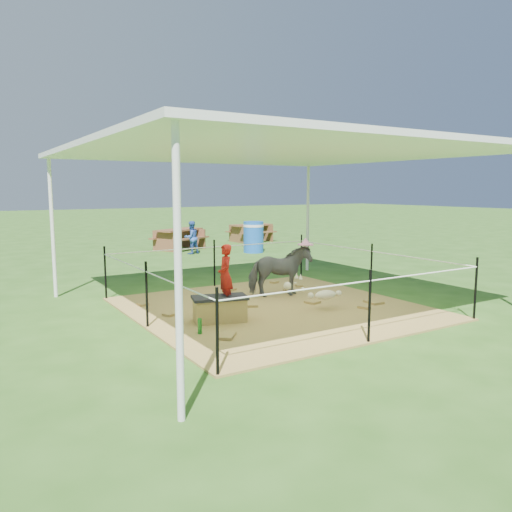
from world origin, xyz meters
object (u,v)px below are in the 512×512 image
distant_person (191,238)px  pony (280,271)px  woman (225,268)px  green_bottle (200,326)px  straw_bale (220,310)px  trash_barrel (253,237)px  picnic_table_near (180,239)px  picnic_table_far (251,233)px  foal (325,293)px

distant_person → pony: bearing=66.9°
woman → green_bottle: size_ratio=4.32×
straw_bale → distant_person: (3.03, 7.74, 0.32)m
trash_barrel → picnic_table_near: 2.63m
picnic_table_near → picnic_table_far: picnic_table_near is taller
woman → picnic_table_near: 9.53m
woman → picnic_table_near: woman is taller
picnic_table_near → straw_bale: bearing=-136.0°
pony → foal: bearing=-160.6°
green_bottle → picnic_table_far: 12.59m
green_bottle → pony: (2.33, 1.44, 0.38)m
straw_bale → trash_barrel: size_ratio=0.78×
foal → distant_person: size_ratio=0.96×
straw_bale → pony: bearing=29.0°
woman → picnic_table_far: size_ratio=0.58×
green_bottle → trash_barrel: trash_barrel is taller
trash_barrel → picnic_table_near: (-1.73, 1.97, -0.15)m
foal → picnic_table_far: (4.69, 10.19, 0.03)m
woman → pony: size_ratio=0.81×
woman → trash_barrel: size_ratio=0.93×
woman → trash_barrel: 8.53m
straw_bale → foal: 1.89m
trash_barrel → picnic_table_near: size_ratio=0.60×
picnic_table_far → foal: bearing=-118.9°
woman → foal: (1.77, -0.25, -0.54)m
pony → picnic_table_far: 10.15m
green_bottle → pony: bearing=31.7°
trash_barrel → pony: bearing=-117.2°
green_bottle → distant_person: size_ratio=0.21×
distant_person → picnic_table_far: bearing=-160.7°
pony → trash_barrel: same height
green_bottle → distant_person: bearing=66.4°
foal → trash_barrel: (3.03, 7.30, 0.19)m
woman → green_bottle: (-0.65, -0.45, -0.70)m
picnic_table_near → green_bottle: bearing=-138.1°
picnic_table_near → woman: bearing=-135.5°
foal → trash_barrel: size_ratio=1.00×
green_bottle → trash_barrel: size_ratio=0.22×
trash_barrel → picnic_table_near: bearing=131.3°
foal → distant_person: bearing=84.9°
pony → picnic_table_far: bearing=-12.7°
straw_bale → foal: bearing=-7.7°
foal → trash_barrel: trash_barrel is taller
trash_barrel → distant_person: (-1.87, 0.69, 0.02)m
straw_bale → green_bottle: straw_bale is taller
woman → picnic_table_far: 11.87m
trash_barrel → picnic_table_far: (1.66, 2.90, -0.16)m
picnic_table_near → foal: bearing=-124.6°
woman → trash_barrel: woman is taller
woman → picnic_table_far: bearing=163.0°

